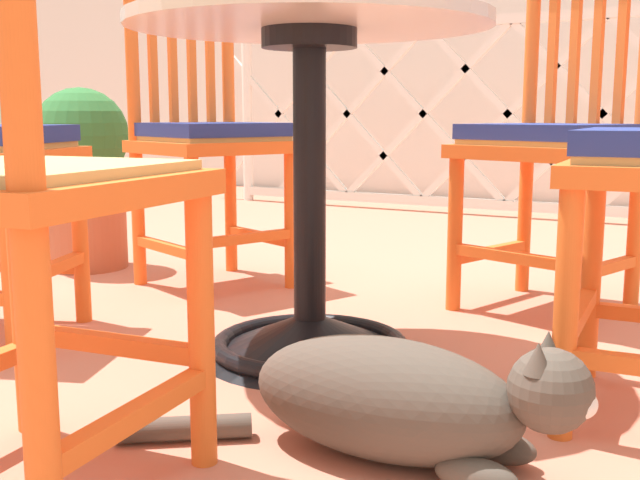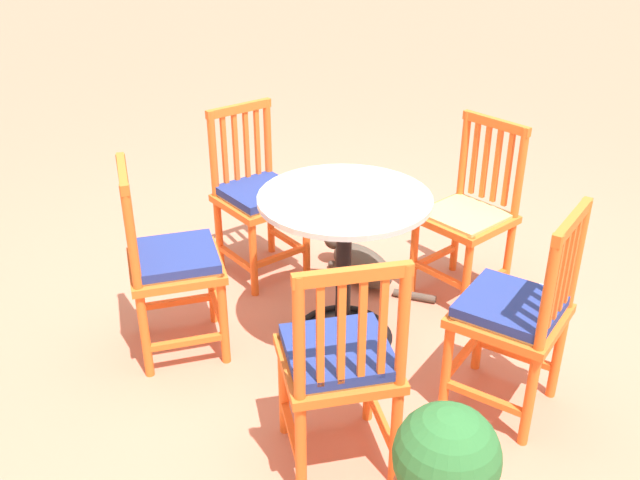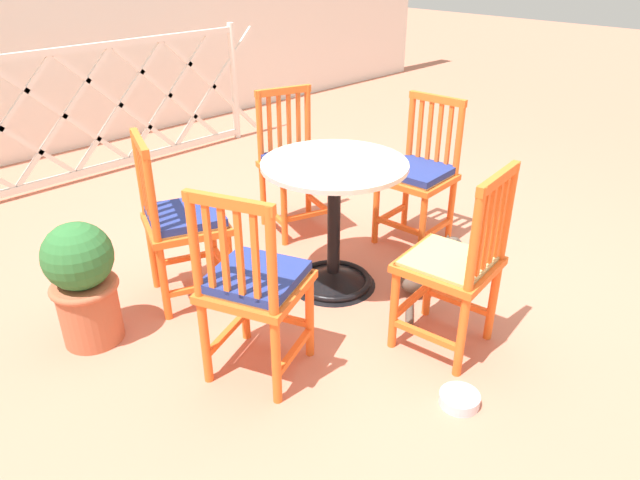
{
  "view_description": "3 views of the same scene",
  "coord_description": "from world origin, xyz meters",
  "px_view_note": "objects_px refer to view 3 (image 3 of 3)",
  "views": [
    {
      "loc": [
        0.84,
        -1.37,
        0.53
      ],
      "look_at": [
        -0.04,
        0.18,
        0.24
      ],
      "focal_mm": 43.55,
      "sensor_mm": 36.0,
      "label": 1
    },
    {
      "loc": [
        -2.25,
        1.7,
        1.97
      ],
      "look_at": [
        0.05,
        0.15,
        0.52
      ],
      "focal_mm": 39.67,
      "sensor_mm": 36.0,
      "label": 2
    },
    {
      "loc": [
        -2.05,
        -1.87,
        1.75
      ],
      "look_at": [
        -0.17,
        -0.01,
        0.37
      ],
      "focal_mm": 32.67,
      "sensor_mm": 36.0,
      "label": 3
    }
  ],
  "objects_px": {
    "orange_chair_tucked_in": "(454,266)",
    "orange_chair_at_corner": "(418,175)",
    "orange_chair_near_fence": "(295,165)",
    "orange_chair_facing_out": "(254,286)",
    "pet_water_bowl": "(459,399)",
    "orange_chair_by_planter": "(181,222)",
    "cafe_table": "(334,240)",
    "terracotta_planter": "(83,281)",
    "tabby_cat": "(432,269)"
  },
  "relations": [
    {
      "from": "orange_chair_facing_out",
      "to": "tabby_cat",
      "type": "relative_size",
      "value": 1.26
    },
    {
      "from": "orange_chair_tucked_in",
      "to": "orange_chair_at_corner",
      "type": "xyz_separation_m",
      "value": [
        0.77,
        0.77,
        0.01
      ]
    },
    {
      "from": "orange_chair_at_corner",
      "to": "pet_water_bowl",
      "type": "relative_size",
      "value": 5.36
    },
    {
      "from": "orange_chair_at_corner",
      "to": "orange_chair_tucked_in",
      "type": "bearing_deg",
      "value": -135.16
    },
    {
      "from": "orange_chair_by_planter",
      "to": "pet_water_bowl",
      "type": "height_order",
      "value": "orange_chair_by_planter"
    },
    {
      "from": "orange_chair_by_planter",
      "to": "tabby_cat",
      "type": "bearing_deg",
      "value": -39.83
    },
    {
      "from": "orange_chair_near_fence",
      "to": "orange_chair_facing_out",
      "type": "bearing_deg",
      "value": -139.71
    },
    {
      "from": "pet_water_bowl",
      "to": "orange_chair_near_fence",
      "type": "bearing_deg",
      "value": 68.75
    },
    {
      "from": "orange_chair_tucked_in",
      "to": "orange_chair_near_fence",
      "type": "bearing_deg",
      "value": 75.85
    },
    {
      "from": "orange_chair_tucked_in",
      "to": "tabby_cat",
      "type": "distance_m",
      "value": 0.65
    },
    {
      "from": "orange_chair_near_fence",
      "to": "pet_water_bowl",
      "type": "bearing_deg",
      "value": -111.25
    },
    {
      "from": "orange_chair_near_fence",
      "to": "terracotta_planter",
      "type": "bearing_deg",
      "value": -172.56
    },
    {
      "from": "orange_chair_by_planter",
      "to": "pet_water_bowl",
      "type": "relative_size",
      "value": 5.36
    },
    {
      "from": "orange_chair_near_fence",
      "to": "orange_chair_by_planter",
      "type": "distance_m",
      "value": 1.01
    },
    {
      "from": "terracotta_planter",
      "to": "pet_water_bowl",
      "type": "xyz_separation_m",
      "value": [
        0.87,
        -1.52,
        -0.3
      ]
    },
    {
      "from": "orange_chair_tucked_in",
      "to": "tabby_cat",
      "type": "height_order",
      "value": "orange_chair_tucked_in"
    },
    {
      "from": "orange_chair_by_planter",
      "to": "terracotta_planter",
      "type": "distance_m",
      "value": 0.56
    },
    {
      "from": "tabby_cat",
      "to": "terracotta_planter",
      "type": "xyz_separation_m",
      "value": [
        -1.58,
        0.87,
        0.23
      ]
    },
    {
      "from": "orange_chair_near_fence",
      "to": "orange_chair_by_planter",
      "type": "bearing_deg",
      "value": -168.23
    },
    {
      "from": "orange_chair_near_fence",
      "to": "orange_chair_at_corner",
      "type": "bearing_deg",
      "value": -58.7
    },
    {
      "from": "orange_chair_facing_out",
      "to": "pet_water_bowl",
      "type": "xyz_separation_m",
      "value": [
        0.45,
        -0.77,
        -0.42
      ]
    },
    {
      "from": "orange_chair_facing_out",
      "to": "orange_chair_near_fence",
      "type": "height_order",
      "value": "same"
    },
    {
      "from": "orange_chair_near_fence",
      "to": "pet_water_bowl",
      "type": "relative_size",
      "value": 5.36
    },
    {
      "from": "terracotta_planter",
      "to": "cafe_table",
      "type": "bearing_deg",
      "value": -22.1
    },
    {
      "from": "tabby_cat",
      "to": "pet_water_bowl",
      "type": "xyz_separation_m",
      "value": [
        -0.71,
        -0.65,
        -0.07
      ]
    },
    {
      "from": "orange_chair_tucked_in",
      "to": "terracotta_planter",
      "type": "relative_size",
      "value": 1.47
    },
    {
      "from": "orange_chair_near_fence",
      "to": "terracotta_planter",
      "type": "xyz_separation_m",
      "value": [
        -1.54,
        -0.2,
        -0.12
      ]
    },
    {
      "from": "orange_chair_at_corner",
      "to": "tabby_cat",
      "type": "height_order",
      "value": "orange_chair_at_corner"
    },
    {
      "from": "terracotta_planter",
      "to": "orange_chair_by_planter",
      "type": "bearing_deg",
      "value": -0.56
    },
    {
      "from": "cafe_table",
      "to": "terracotta_planter",
      "type": "relative_size",
      "value": 1.23
    },
    {
      "from": "pet_water_bowl",
      "to": "orange_chair_at_corner",
      "type": "bearing_deg",
      "value": 44.08
    },
    {
      "from": "cafe_table",
      "to": "orange_chair_at_corner",
      "type": "relative_size",
      "value": 0.83
    },
    {
      "from": "orange_chair_facing_out",
      "to": "orange_chair_tucked_in",
      "type": "relative_size",
      "value": 1.0
    },
    {
      "from": "orange_chair_facing_out",
      "to": "tabby_cat",
      "type": "xyz_separation_m",
      "value": [
        1.17,
        -0.12,
        -0.35
      ]
    },
    {
      "from": "orange_chair_at_corner",
      "to": "pet_water_bowl",
      "type": "height_order",
      "value": "orange_chair_at_corner"
    },
    {
      "from": "orange_chair_at_corner",
      "to": "tabby_cat",
      "type": "relative_size",
      "value": 1.26
    },
    {
      "from": "orange_chair_facing_out",
      "to": "orange_chair_tucked_in",
      "type": "distance_m",
      "value": 0.9
    },
    {
      "from": "orange_chair_facing_out",
      "to": "orange_chair_at_corner",
      "type": "relative_size",
      "value": 1.0
    },
    {
      "from": "orange_chair_facing_out",
      "to": "terracotta_planter",
      "type": "xyz_separation_m",
      "value": [
        -0.42,
        0.75,
        -0.12
      ]
    },
    {
      "from": "cafe_table",
      "to": "orange_chair_by_planter",
      "type": "xyz_separation_m",
      "value": [
        -0.64,
        0.48,
        0.16
      ]
    },
    {
      "from": "terracotta_planter",
      "to": "orange_chair_facing_out",
      "type": "bearing_deg",
      "value": -60.92
    },
    {
      "from": "orange_chair_facing_out",
      "to": "orange_chair_at_corner",
      "type": "height_order",
      "value": "same"
    },
    {
      "from": "orange_chair_facing_out",
      "to": "orange_chair_by_planter",
      "type": "xyz_separation_m",
      "value": [
        0.13,
        0.74,
        0.0
      ]
    },
    {
      "from": "cafe_table",
      "to": "orange_chair_at_corner",
      "type": "height_order",
      "value": "orange_chair_at_corner"
    },
    {
      "from": "orange_chair_at_corner",
      "to": "pet_water_bowl",
      "type": "distance_m",
      "value": 1.56
    },
    {
      "from": "tabby_cat",
      "to": "orange_chair_tucked_in",
      "type": "bearing_deg",
      "value": -137.48
    },
    {
      "from": "orange_chair_tucked_in",
      "to": "orange_chair_at_corner",
      "type": "bearing_deg",
      "value": 44.84
    },
    {
      "from": "orange_chair_tucked_in",
      "to": "orange_chair_by_planter",
      "type": "relative_size",
      "value": 1.0
    },
    {
      "from": "orange_chair_at_corner",
      "to": "terracotta_planter",
      "type": "relative_size",
      "value": 1.47
    },
    {
      "from": "orange_chair_facing_out",
      "to": "pet_water_bowl",
      "type": "distance_m",
      "value": 0.99
    }
  ]
}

